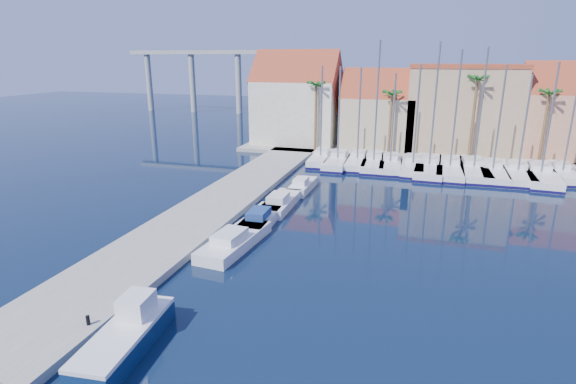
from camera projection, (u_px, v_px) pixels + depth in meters
The scene contains 31 objects.
ground at pixel (238, 325), 22.44m from camera, with size 260.00×260.00×0.00m, color black.
quay_west at pixel (201, 216), 37.22m from camera, with size 6.00×77.00×0.50m, color gray.
shore_north at pixel (435, 150), 63.67m from camera, with size 54.00×16.00×0.50m, color gray.
bollard at pixel (88, 320), 21.53m from camera, with size 0.19×0.19×0.47m, color black.
fishing_boat at pixel (127, 334), 20.49m from camera, with size 2.59×6.25×2.13m.
motorboat_west_0 at pixel (234, 241), 31.48m from camera, with size 3.03×7.57×1.40m.
motorboat_west_1 at pixel (261, 218), 35.87m from camera, with size 2.19×6.45×1.40m.
motorboat_west_2 at pixel (280, 202), 39.83m from camera, with size 2.21×6.75×1.40m.
motorboat_west_3 at pixel (302, 186), 45.01m from camera, with size 1.83×5.55×1.40m.
sailboat_0 at pixel (321, 158), 57.01m from camera, with size 2.71×8.78×11.90m.
sailboat_1 at pixel (338, 160), 55.80m from camera, with size 2.81×9.88×11.85m.
sailboat_2 at pixel (358, 160), 55.65m from camera, with size 2.91×9.68×11.73m.
sailboat_3 at pixel (374, 162), 54.87m from camera, with size 3.23×10.25×14.73m.
sailboat_4 at pixel (390, 164), 53.99m from camera, with size 3.06×9.53×11.14m.
sailboat_5 at pixel (413, 165), 53.17m from camera, with size 2.56×9.65×12.12m.
sailboat_6 at pixel (429, 166), 52.63m from camera, with size 3.48×11.72×14.50m.
sailboat_7 at pixel (450, 168), 52.00m from camera, with size 3.37×11.40×13.66m.
sailboat_8 at pixel (473, 169), 51.58m from camera, with size 3.30×11.60×13.94m.
sailboat_9 at pixel (492, 171), 50.56m from camera, with size 3.01×10.51×12.11m.
sailboat_10 at pixel (517, 172), 49.90m from camera, with size 3.13×10.63×11.18m.
sailboat_11 at pixel (540, 174), 49.18m from camera, with size 4.04×11.94×12.41m.
sailboat_12 at pixel (561, 172), 49.70m from camera, with size 3.07×9.07×14.40m.
building_0 at pixel (297, 102), 66.43m from camera, with size 12.30×9.00×13.50m.
building_1 at pixel (379, 113), 63.49m from camera, with size 10.30×8.00×11.00m.
building_2 at pixel (462, 108), 61.11m from camera, with size 14.20×10.20×11.50m.
building_3 at pixel (562, 115), 57.02m from camera, with size 10.30×8.00×12.00m.
palm_0 at pixel (316, 87), 60.01m from camera, with size 2.60×2.60×10.15m.
palm_1 at pixel (392, 96), 57.54m from camera, with size 2.60×2.60×9.15m.
palm_2 at pixel (477, 82), 54.25m from camera, with size 2.60×2.60×11.15m.
palm_3 at pixel (549, 95), 52.46m from camera, with size 2.60×2.60×9.65m.
viaduct at pixel (218, 69), 105.45m from camera, with size 48.00×2.20×14.45m.
Camera 1 is at (8.01, -18.03, 12.83)m, focal length 28.00 mm.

